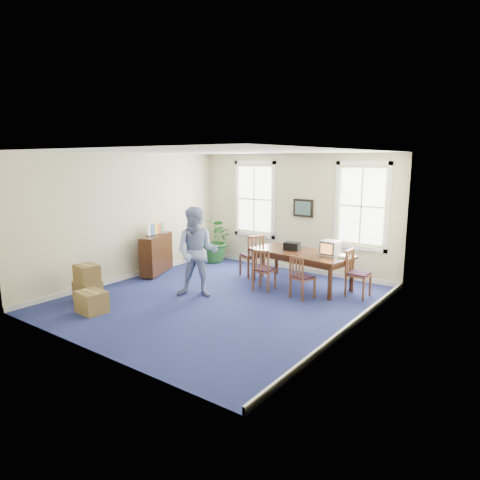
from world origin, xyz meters
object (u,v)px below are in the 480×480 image
Objects in this scene: conference_table at (300,269)px; crt_tv at (330,248)px; chair_near_left at (264,269)px; man at (197,252)px; cardboard_boxes at (97,282)px; credenza at (157,255)px; potted_plant at (216,240)px.

conference_table is 5.94× the size of crt_tv.
man is (-0.96, -1.26, 0.51)m from chair_near_left.
conference_table is 4.72m from cardboard_boxes.
potted_plant is (0.42, 1.99, 0.16)m from credenza.
crt_tv is 0.21× the size of man.
man is (-2.20, -2.16, -0.00)m from crt_tv.
cardboard_boxes is at bearing 40.41° from chair_near_left.
potted_plant is (-2.72, 1.52, 0.17)m from chair_near_left.
credenza is (-4.37, -1.37, -0.50)m from crt_tv.
conference_table is at bearing 50.42° from cardboard_boxes.
conference_table is 0.94m from crt_tv.
chair_near_left is 0.69× the size of cardboard_boxes.
potted_plant is (-3.95, 0.62, -0.34)m from crt_tv.
chair_near_left is 3.17m from credenza.
chair_near_left is at bearing -29.12° from potted_plant.
potted_plant is at bearing 93.47° from man.
conference_table is at bearing -11.81° from potted_plant.
conference_table is 1.84× the size of potted_plant.
potted_plant is at bearing -36.89° from chair_near_left.
crt_tv is 0.31× the size of potted_plant.
crt_tv is 4.02m from potted_plant.
conference_table is 2.63m from man.
crt_tv is at bearing -4.80° from credenza.
crt_tv is 4.61m from credenza.
crt_tv is at bearing 15.65° from man.
credenza reaches higher than conference_table.
crt_tv is 1.61m from chair_near_left.
credenza is (-2.17, 0.79, -0.50)m from man.
chair_near_left is at bearing -141.61° from crt_tv.
man is at bearing 44.84° from chair_near_left.
crt_tv reaches higher than cardboard_boxes.
chair_near_left is 3.12m from potted_plant.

